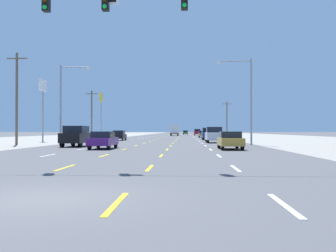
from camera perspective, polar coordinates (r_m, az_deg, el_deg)
ground_plane at (r=74.53m, az=0.12°, el=-1.86°), size 572.00×572.00×0.00m
lot_apron_left at (r=79.53m, az=-18.00°, el=-1.75°), size 28.00×440.00×0.01m
lot_apron_right at (r=77.51m, az=18.73°, el=-1.77°), size 28.00×440.00×0.01m
lane_markings at (r=113.00m, az=0.96°, el=-1.45°), size 10.64×227.60×0.01m
signal_span_wire at (r=17.54m, az=-9.62°, el=11.73°), size 25.59×0.53×9.05m
sedan_far_right_nearest at (r=31.33m, az=9.34°, el=-2.11°), size 1.80×4.50×1.46m
sedan_inner_left_near at (r=32.17m, az=-9.76°, el=-2.07°), size 1.80×4.50×1.46m
suv_far_left_mid at (r=37.25m, az=-13.64°, el=-1.45°), size 1.98×4.90×1.98m
suv_far_right_midfar at (r=47.76m, az=6.92°, el=-1.29°), size 1.98×4.90×1.98m
hatchback_far_left_far at (r=58.75m, az=-7.36°, el=-1.41°), size 1.72×3.90×1.54m
suv_far_right_farther at (r=62.01m, az=6.07°, el=-1.15°), size 1.98×4.90×1.98m
sedan_far_right_farthest at (r=82.18m, az=5.27°, el=-1.22°), size 1.80×4.50×1.46m
box_truck_center_turn_distant_a at (r=111.61m, az=0.98°, el=-0.52°), size 2.40×7.20×3.23m
suv_far_right_distant_b at (r=117.97m, az=4.44°, el=-0.92°), size 1.98×4.90×1.98m
hatchback_inner_right_distant_c at (r=136.95m, az=2.64°, el=-0.99°), size 1.72×3.90×1.54m
pole_sign_left_row_1 at (r=55.29m, az=-18.34°, el=4.66°), size 0.24×2.42×8.61m
pole_sign_left_row_2 at (r=84.08m, az=-10.06°, el=3.32°), size 0.24×2.10×9.72m
streetlight_left_row_0 at (r=42.13m, az=-15.45°, el=3.99°), size 3.41×0.26×8.58m
streetlight_right_row_0 at (r=40.64m, az=11.91°, el=4.59°), size 3.79×0.26×9.09m
utility_pole_left_row_0 at (r=43.67m, az=-21.85°, el=4.09°), size 2.20×0.26×9.87m
utility_pole_left_row_1 at (r=71.05m, az=-11.44°, el=1.85°), size 2.20×0.26×8.91m
utility_pole_right_row_2 at (r=93.99m, az=8.88°, el=1.16°), size 2.20×0.26×8.67m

